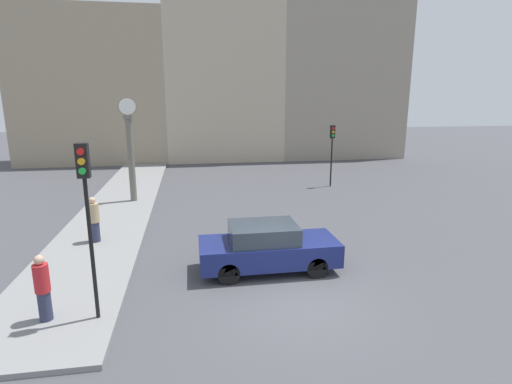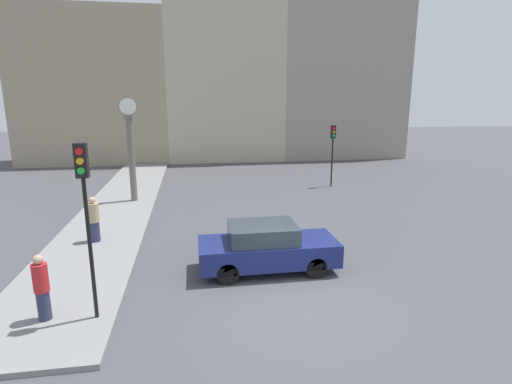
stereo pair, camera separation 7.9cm
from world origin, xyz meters
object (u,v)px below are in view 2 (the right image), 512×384
at_px(pedestrian_red_top, 42,288).
at_px(street_clock, 131,151).
at_px(traffic_light_far, 333,143).
at_px(sedan_car, 267,247).
at_px(pedestrian_tan_coat, 94,220).
at_px(traffic_light_near, 85,197).

bearing_deg(pedestrian_red_top, street_clock, 87.09).
bearing_deg(street_clock, traffic_light_far, 10.97).
relative_size(traffic_light_far, street_clock, 0.72).
distance_m(sedan_car, pedestrian_tan_coat, 6.56).
relative_size(traffic_light_far, pedestrian_red_top, 2.27).
xyz_separation_m(street_clock, pedestrian_red_top, (-0.57, -11.29, -1.71)).
xyz_separation_m(traffic_light_far, pedestrian_tan_coat, (-11.85, -8.13, -1.68)).
relative_size(sedan_car, street_clock, 0.83).
relative_size(street_clock, pedestrian_tan_coat, 3.09).
distance_m(street_clock, pedestrian_tan_coat, 6.22).
height_order(sedan_car, pedestrian_red_top, pedestrian_red_top).
bearing_deg(sedan_car, traffic_light_far, 61.60).
xyz_separation_m(street_clock, pedestrian_tan_coat, (-0.60, -5.95, -1.71)).
bearing_deg(traffic_light_near, street_clock, 93.03).
xyz_separation_m(sedan_car, street_clock, (-5.14, 9.12, 1.91)).
bearing_deg(traffic_light_far, pedestrian_red_top, -131.27).
height_order(sedan_car, pedestrian_tan_coat, pedestrian_tan_coat).
height_order(traffic_light_near, traffic_light_far, traffic_light_near).
relative_size(sedan_car, pedestrian_red_top, 2.62).
height_order(street_clock, pedestrian_red_top, street_clock).
height_order(traffic_light_near, pedestrian_red_top, traffic_light_near).
bearing_deg(sedan_car, traffic_light_near, -153.41).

